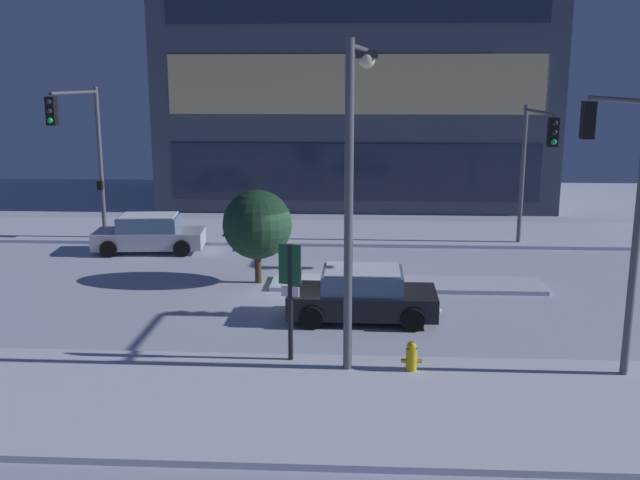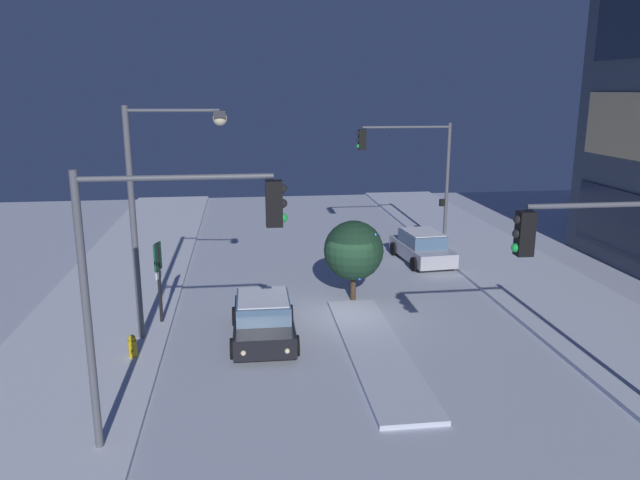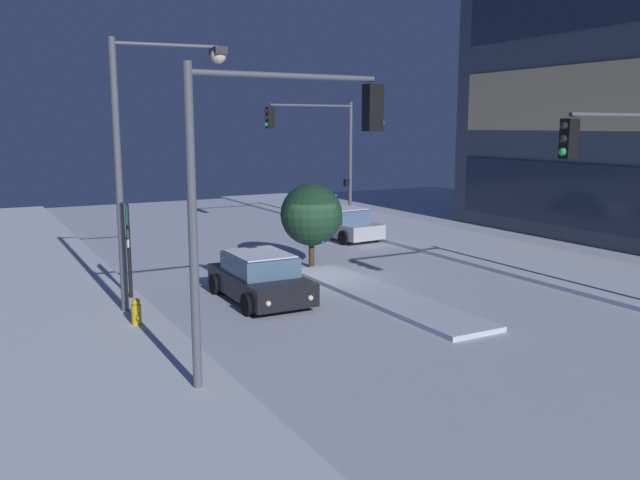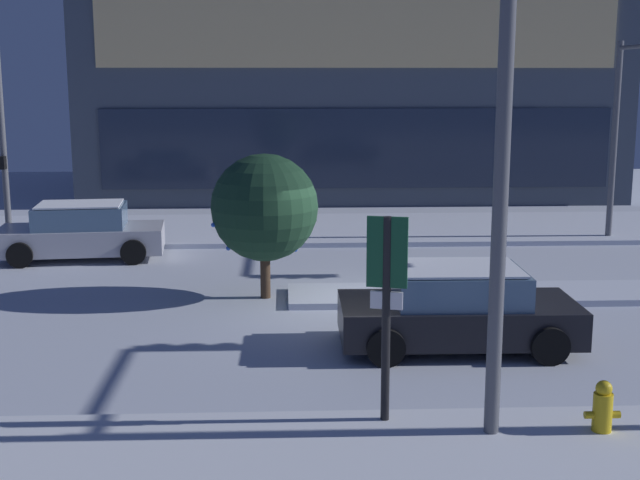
{
  "view_description": "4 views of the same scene",
  "coord_description": "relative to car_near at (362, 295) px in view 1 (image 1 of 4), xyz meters",
  "views": [
    {
      "loc": [
        1.75,
        -22.81,
        6.74
      ],
      "look_at": [
        0.49,
        0.1,
        1.64
      ],
      "focal_mm": 40.53,
      "sensor_mm": 36.0,
      "label": 1
    },
    {
      "loc": [
        20.77,
        -3.5,
        8.06
      ],
      "look_at": [
        -1.56,
        -0.63,
        2.49
      ],
      "focal_mm": 34.09,
      "sensor_mm": 36.0,
      "label": 2
    },
    {
      "loc": [
        20.08,
        -10.82,
        5.31
      ],
      "look_at": [
        0.81,
        -0.28,
        1.5
      ],
      "focal_mm": 37.21,
      "sensor_mm": 36.0,
      "label": 3
    },
    {
      "loc": [
        -1.23,
        -17.56,
        4.84
      ],
      "look_at": [
        -0.45,
        0.5,
        1.32
      ],
      "focal_mm": 47.91,
      "sensor_mm": 36.0,
      "label": 4
    }
  ],
  "objects": [
    {
      "name": "decorated_tree_median",
      "position": [
        -3.52,
        3.65,
        1.3
      ],
      "size": [
        2.33,
        2.33,
        3.18
      ],
      "color": "#473323",
      "rests_on": "ground"
    },
    {
      "name": "ground",
      "position": [
        -1.87,
        2.96,
        -0.71
      ],
      "size": [
        52.0,
        52.0,
        0.0
      ],
      "primitive_type": "plane",
      "color": "silver"
    },
    {
      "name": "fire_hydrant",
      "position": [
        1.13,
        -4.03,
        -0.3
      ],
      "size": [
        0.48,
        0.26,
        0.85
      ],
      "color": "gold",
      "rests_on": "ground"
    },
    {
      "name": "street_lamp_arched",
      "position": [
        -0.24,
        -3.13,
        4.28
      ],
      "size": [
        0.76,
        3.15,
        7.62
      ],
      "rotation": [
        0.0,
        0.0,
        1.44
      ],
      "color": "#565960",
      "rests_on": "ground"
    },
    {
      "name": "traffic_light_corner_far_left",
      "position": [
        -11.0,
        8.09,
        3.73
      ],
      "size": [
        0.32,
        4.86,
        6.47
      ],
      "rotation": [
        0.0,
        0.0,
        -1.57
      ],
      "color": "#565960",
      "rests_on": "ground"
    },
    {
      "name": "curb_strip_near",
      "position": [
        -1.87,
        -5.78,
        -0.64
      ],
      "size": [
        52.0,
        5.2,
        0.14
      ],
      "primitive_type": "cube",
      "color": "silver",
      "rests_on": "ground"
    },
    {
      "name": "car_far",
      "position": [
        -8.49,
        7.93,
        -0.0
      ],
      "size": [
        4.51,
        2.36,
        1.49
      ],
      "rotation": [
        0.0,
        0.0,
        3.23
      ],
      "color": "#B7B7C1",
      "rests_on": "ground"
    },
    {
      "name": "parking_info_sign",
      "position": [
        -1.73,
        -3.52,
        1.21
      ],
      "size": [
        0.55,
        0.2,
        2.99
      ],
      "rotation": [
        0.0,
        0.0,
        1.31
      ],
      "color": "black",
      "rests_on": "ground"
    },
    {
      "name": "curb_strip_far",
      "position": [
        -1.87,
        11.69,
        -0.64
      ],
      "size": [
        52.0,
        5.2,
        0.14
      ],
      "primitive_type": "cube",
      "color": "silver",
      "rests_on": "ground"
    },
    {
      "name": "traffic_light_corner_near_right",
      "position": [
        6.0,
        -2.27,
        3.8
      ],
      "size": [
        0.32,
        4.47,
        6.48
      ],
      "rotation": [
        0.0,
        0.0,
        1.57
      ],
      "color": "#565960",
      "rests_on": "ground"
    },
    {
      "name": "car_near",
      "position": [
        0.0,
        0.0,
        0.0
      ],
      "size": [
        4.33,
        2.18,
        1.49
      ],
      "rotation": [
        0.0,
        0.0,
        -0.01
      ],
      "color": "black",
      "rests_on": "ground"
    },
    {
      "name": "median_strip",
      "position": [
        1.48,
        3.48,
        -0.64
      ],
      "size": [
        9.0,
        1.8,
        0.14
      ],
      "primitive_type": "cube",
      "color": "silver",
      "rests_on": "ground"
    },
    {
      "name": "traffic_light_corner_far_right",
      "position": [
        6.53,
        8.01,
        3.36
      ],
      "size": [
        0.32,
        4.66,
        5.78
      ],
      "rotation": [
        0.0,
        0.0,
        -1.57
      ],
      "color": "#565960",
      "rests_on": "ground"
    }
  ]
}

